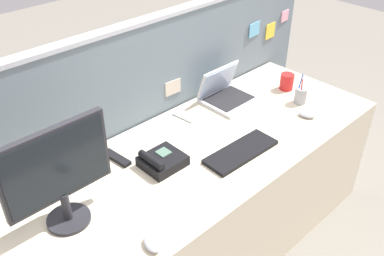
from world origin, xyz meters
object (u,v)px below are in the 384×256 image
at_px(desk_phone, 162,161).
at_px(coffee_mug, 287,82).
at_px(computer_mouse_left_hand, 152,244).
at_px(tv_remote, 117,158).
at_px(pen_cup, 301,95).
at_px(computer_mouse_right_hand, 307,114).
at_px(laptop, 226,93).
at_px(desktop_monitor, 57,171).
at_px(cell_phone_silver_slab, 186,116).
at_px(keyboard_main, 241,152).

relative_size(desk_phone, coffee_mug, 1.62).
distance_m(computer_mouse_left_hand, tv_remote, 0.60).
bearing_deg(computer_mouse_left_hand, desk_phone, 59.48).
height_order(desk_phone, pen_cup, pen_cup).
distance_m(computer_mouse_right_hand, tv_remote, 1.12).
height_order(laptop, coffee_mug, laptop).
height_order(desktop_monitor, computer_mouse_left_hand, desktop_monitor).
relative_size(cell_phone_silver_slab, tv_remote, 0.89).
xyz_separation_m(computer_mouse_left_hand, tv_remote, (0.23, 0.56, -0.01)).
distance_m(computer_mouse_left_hand, pen_cup, 1.39).
distance_m(desktop_monitor, pen_cup, 1.55).
bearing_deg(tv_remote, laptop, -3.59).
bearing_deg(desk_phone, coffee_mug, 2.50).
bearing_deg(desktop_monitor, computer_mouse_right_hand, -9.47).
height_order(keyboard_main, tv_remote, keyboard_main).
height_order(keyboard_main, computer_mouse_left_hand, computer_mouse_left_hand).
relative_size(keyboard_main, computer_mouse_left_hand, 4.15).
xyz_separation_m(laptop, coffee_mug, (0.39, -0.17, 0.01)).
bearing_deg(computer_mouse_left_hand, laptop, 42.95).
bearing_deg(coffee_mug, keyboard_main, -161.14).
relative_size(desk_phone, computer_mouse_right_hand, 2.01).
bearing_deg(coffee_mug, computer_mouse_right_hand, -124.14).
bearing_deg(laptop, desk_phone, -162.53).
bearing_deg(keyboard_main, laptop, 52.60).
bearing_deg(cell_phone_silver_slab, keyboard_main, -101.49).
bearing_deg(desk_phone, tv_remote, 124.10).
xyz_separation_m(desktop_monitor, cell_phone_silver_slab, (0.92, 0.25, -0.26)).
xyz_separation_m(laptop, computer_mouse_left_hand, (-1.07, -0.58, -0.03)).
bearing_deg(computer_mouse_right_hand, cell_phone_silver_slab, 119.57).
distance_m(desktop_monitor, tv_remote, 0.51).
xyz_separation_m(keyboard_main, computer_mouse_right_hand, (0.55, -0.03, 0.01)).
bearing_deg(desk_phone, cell_phone_silver_slab, 32.45).
xyz_separation_m(laptop, desk_phone, (-0.71, -0.22, -0.02)).
bearing_deg(coffee_mug, cell_phone_silver_slab, 163.90).
bearing_deg(tv_remote, keyboard_main, -44.66).
distance_m(cell_phone_silver_slab, tv_remote, 0.53).
distance_m(desk_phone, pen_cup, 1.02).
distance_m(laptop, pen_cup, 0.45).
bearing_deg(pen_cup, desk_phone, 173.51).
distance_m(desk_phone, computer_mouse_left_hand, 0.51).
height_order(laptop, computer_mouse_left_hand, laptop).
height_order(pen_cup, cell_phone_silver_slab, pen_cup).
height_order(computer_mouse_right_hand, coffee_mug, coffee_mug).
bearing_deg(coffee_mug, tv_remote, 173.21).
bearing_deg(laptop, coffee_mug, -24.12).
bearing_deg(desktop_monitor, coffee_mug, 1.70).
distance_m(desk_phone, keyboard_main, 0.41).
xyz_separation_m(desktop_monitor, laptop, (1.23, 0.22, -0.22)).
height_order(keyboard_main, cell_phone_silver_slab, keyboard_main).
relative_size(keyboard_main, coffee_mug, 3.34).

